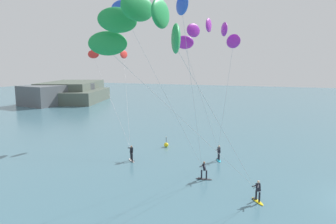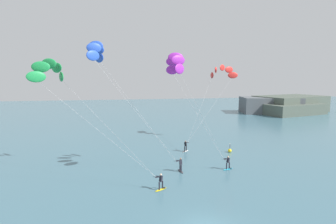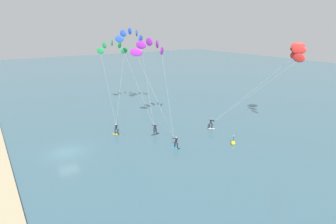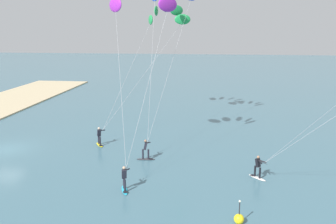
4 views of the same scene
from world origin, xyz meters
TOP-DOWN VIEW (x-y plane):
  - kitesurfer_nearshore at (-12.73, 12.26)m, footprint 13.40×8.03m
  - kitesurfer_mid_water at (11.78, 27.96)m, footprint 11.33×10.29m
  - kitesurfer_far_out at (-8.03, 13.65)m, footprint 10.61×4.95m
  - kitesurfer_downwind at (0.51, 12.28)m, footprint 8.21×5.47m
  - marker_buoy at (10.11, 19.40)m, footprint 0.56×0.56m
  - distant_headland at (46.05, 59.86)m, footprint 29.53×21.69m

SIDE VIEW (x-z plane):
  - marker_buoy at x=10.11m, z-range -0.39..0.99m
  - distant_headland at x=46.05m, z-range -0.20..4.94m
  - kitesurfer_nearshore at x=-12.73m, z-range 4.87..18.00m
  - kitesurfer_mid_water at x=11.78m, z-range 5.00..18.40m
  - kitesurfer_downwind at x=0.51m, z-range 5.24..19.16m
  - kitesurfer_far_out at x=-8.03m, z-range 5.82..20.99m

